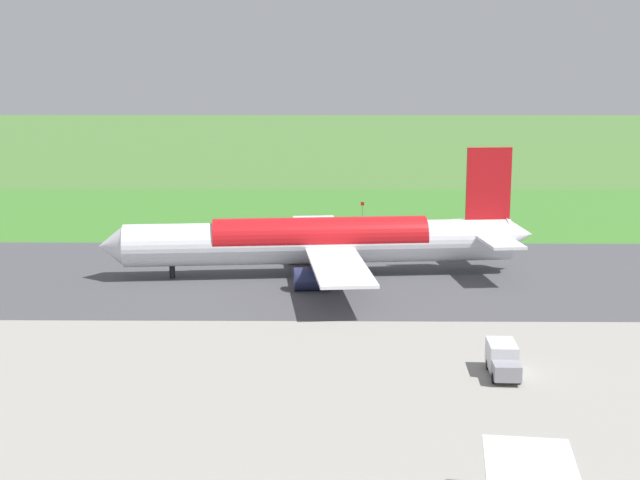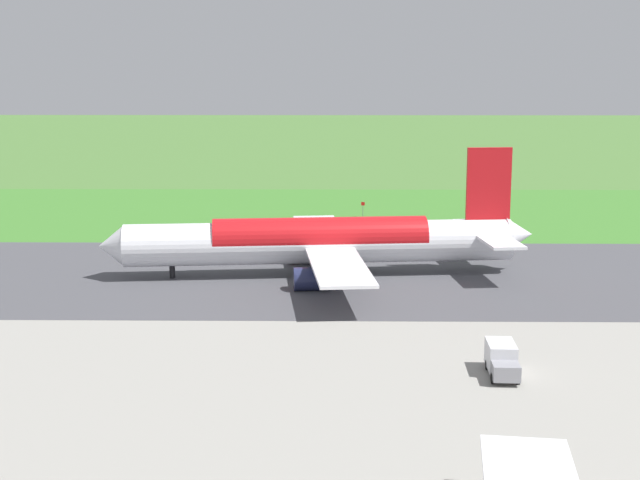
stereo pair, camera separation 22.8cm
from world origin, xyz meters
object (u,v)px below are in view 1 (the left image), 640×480
object	(u,v)px
no_stopping_sign	(362,208)
traffic_cone_orange	(338,219)
airliner_main	(323,241)
service_truck_fuel	(503,359)

from	to	relation	value
no_stopping_sign	traffic_cone_orange	world-z (taller)	no_stopping_sign
airliner_main	service_truck_fuel	bearing A→B (deg)	112.59
service_truck_fuel	no_stopping_sign	bearing A→B (deg)	-83.81
service_truck_fuel	no_stopping_sign	world-z (taller)	no_stopping_sign
no_stopping_sign	traffic_cone_orange	xyz separation A→B (m)	(4.20, 3.88, -1.31)
no_stopping_sign	airliner_main	bearing A→B (deg)	81.74
airliner_main	no_stopping_sign	bearing A→B (deg)	-98.26
traffic_cone_orange	service_truck_fuel	bearing A→B (deg)	99.53
no_stopping_sign	traffic_cone_orange	size ratio (longest dim) A/B	4.85
service_truck_fuel	traffic_cone_orange	size ratio (longest dim) A/B	10.70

